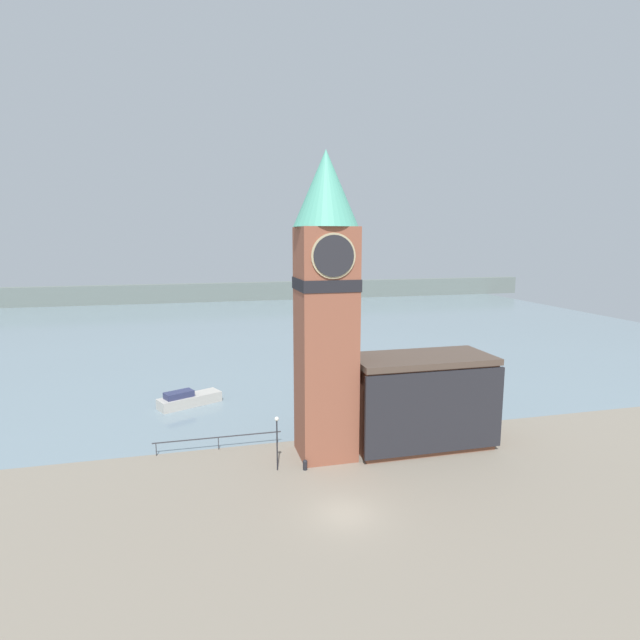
{
  "coord_description": "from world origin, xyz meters",
  "views": [
    {
      "loc": [
        -8.59,
        -27.75,
        17.13
      ],
      "look_at": [
        0.0,
        6.66,
        11.32
      ],
      "focal_mm": 28.0,
      "sensor_mm": 36.0,
      "label": 1
    }
  ],
  "objects": [
    {
      "name": "ground_plane",
      "position": [
        0.0,
        0.0,
        0.0
      ],
      "size": [
        160.0,
        160.0,
        0.0
      ],
      "primitive_type": "plane",
      "color": "gray"
    },
    {
      "name": "pier_railing",
      "position": [
        -7.3,
        11.81,
        0.95
      ],
      "size": [
        10.35,
        0.08,
        1.09
      ],
      "color": "#333338",
      "rests_on": "ground_plane"
    },
    {
      "name": "pier_building",
      "position": [
        9.18,
        8.68,
        3.85
      ],
      "size": [
        11.63,
        5.58,
        7.65
      ],
      "color": "brown",
      "rests_on": "ground_plane"
    },
    {
      "name": "boat_near",
      "position": [
        -9.83,
        23.72,
        0.67
      ],
      "size": [
        6.67,
        4.6,
        1.7
      ],
      "rotation": [
        0.0,
        0.0,
        0.45
      ],
      "color": "#B7B2A8",
      "rests_on": "water"
    },
    {
      "name": "water",
      "position": [
        0.0,
        72.06,
        -0.0
      ],
      "size": [
        160.0,
        120.0,
        0.0
      ],
      "color": "gray",
      "rests_on": "ground_plane"
    },
    {
      "name": "far_shoreline",
      "position": [
        0.0,
        112.06,
        2.5
      ],
      "size": [
        180.0,
        3.0,
        5.0
      ],
      "color": "slate",
      "rests_on": "water"
    },
    {
      "name": "lamp_post",
      "position": [
        -3.2,
        6.99,
        2.9
      ],
      "size": [
        0.32,
        0.32,
        4.18
      ],
      "color": "black",
      "rests_on": "ground_plane"
    },
    {
      "name": "mooring_bollard_near",
      "position": [
        -1.18,
        6.54,
        0.43
      ],
      "size": [
        0.35,
        0.35,
        0.8
      ],
      "color": "black",
      "rests_on": "ground_plane"
    },
    {
      "name": "clock_tower",
      "position": [
        1.01,
        8.87,
        12.51
      ],
      "size": [
        4.9,
        4.9,
        23.58
      ],
      "color": "brown",
      "rests_on": "ground_plane"
    }
  ]
}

